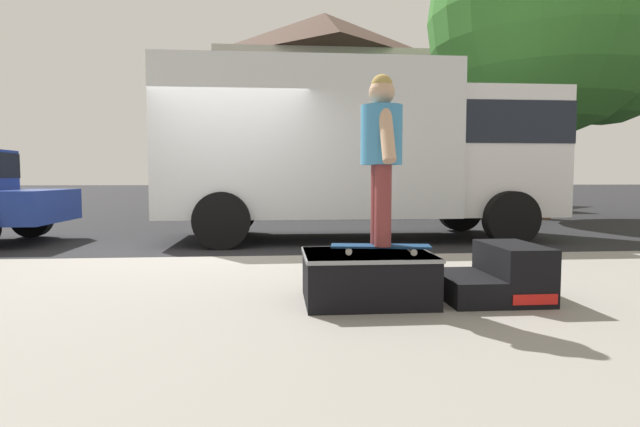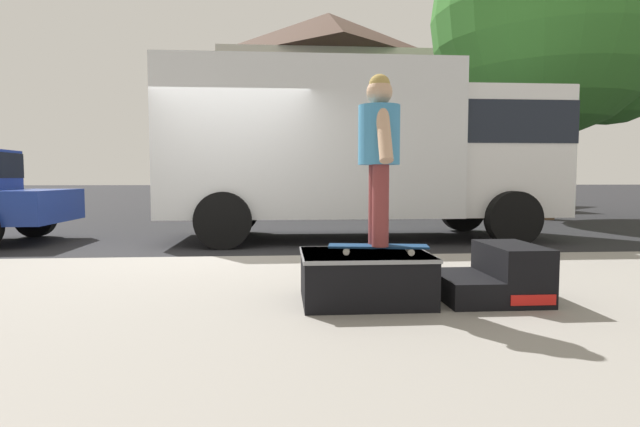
{
  "view_description": "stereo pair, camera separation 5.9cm",
  "coord_description": "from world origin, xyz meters",
  "views": [
    {
      "loc": [
        0.74,
        -6.91,
        1.12
      ],
      "look_at": [
        1.24,
        -1.06,
        0.7
      ],
      "focal_mm": 28.31,
      "sensor_mm": 36.0,
      "label": 1
    },
    {
      "loc": [
        0.8,
        -6.92,
        1.12
      ],
      "look_at": [
        1.24,
        -1.06,
        0.7
      ],
      "focal_mm": 28.31,
      "sensor_mm": 36.0,
      "label": 2
    }
  ],
  "objects": [
    {
      "name": "skateboard",
      "position": [
        1.56,
        -3.01,
        0.57
      ],
      "size": [
        0.8,
        0.31,
        0.07
      ],
      "color": "navy",
      "rests_on": "skate_box"
    },
    {
      "name": "house_behind",
      "position": [
        2.89,
        15.78,
        4.24
      ],
      "size": [
        9.54,
        8.23,
        8.4
      ],
      "color": "beige",
      "rests_on": "ground"
    },
    {
      "name": "skater_kid",
      "position": [
        1.56,
        -3.01,
        1.37
      ],
      "size": [
        0.32,
        0.68,
        1.33
      ],
      "color": "brown",
      "rests_on": "skateboard"
    },
    {
      "name": "box_truck",
      "position": [
        2.25,
        2.2,
        1.7
      ],
      "size": [
        6.91,
        2.63,
        3.05
      ],
      "color": "silver",
      "rests_on": "ground"
    },
    {
      "name": "ground_plane",
      "position": [
        0.0,
        0.0,
        0.0
      ],
      "size": [
        140.0,
        140.0,
        0.0
      ],
      "primitive_type": "plane",
      "color": "black"
    },
    {
      "name": "skate_box",
      "position": [
        1.46,
        -2.96,
        0.33
      ],
      "size": [
        1.02,
        0.79,
        0.4
      ],
      "color": "black",
      "rests_on": "sidewalk_slab"
    },
    {
      "name": "sidewalk_slab",
      "position": [
        0.0,
        -3.0,
        0.06
      ],
      "size": [
        50.0,
        5.0,
        0.12
      ],
      "primitive_type": "cube",
      "color": "gray",
      "rests_on": "ground"
    },
    {
      "name": "kicker_ramp",
      "position": [
        2.55,
        -2.96,
        0.31
      ],
      "size": [
        0.8,
        0.75,
        0.45
      ],
      "color": "black",
      "rests_on": "sidewalk_slab"
    },
    {
      "name": "street_tree_main",
      "position": [
        8.16,
        6.09,
        5.1
      ],
      "size": [
        6.71,
        6.1,
        8.32
      ],
      "color": "brown",
      "rests_on": "ground"
    }
  ]
}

